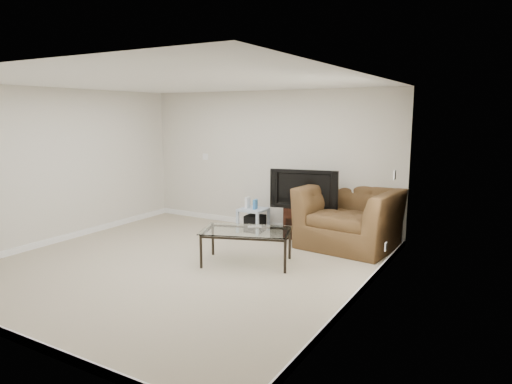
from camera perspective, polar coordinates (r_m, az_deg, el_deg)
The scene contains 18 objects.
floor at distance 6.54m, azimuth -9.21°, elevation -8.97°, with size 5.00×5.00×0.00m, color tan.
ceiling at distance 6.21m, azimuth -9.85°, elevation 13.43°, with size 5.00×5.00×0.00m, color white.
wall_back at distance 8.32m, azimuth 1.51°, elevation 3.98°, with size 5.00×0.02×2.50m, color silver.
wall_left at distance 8.07m, azimuth -23.36°, elevation 3.01°, with size 0.02×5.00×2.50m, color silver.
wall_right at distance 5.06m, azimuth 12.90°, elevation -0.01°, with size 0.02×5.00×2.50m, color silver.
plate_back at distance 9.06m, azimuth -6.35°, elevation 4.40°, with size 0.12×0.02×0.12m, color white.
plate_right_switch at distance 6.59m, azimuth 16.95°, elevation 2.04°, with size 0.02×0.09×0.13m, color white.
plate_right_outlet at distance 6.50m, azimuth 15.92°, elevation -6.59°, with size 0.02×0.08×0.12m, color white.
tv_stand at distance 7.80m, azimuth 6.13°, elevation -3.81°, with size 0.64×0.44×0.53m, color black, non-canonical shape.
dvd_player at distance 7.73m, azimuth 6.08°, elevation -2.59°, with size 0.37×0.26×0.05m, color black.
television at distance 7.66m, azimuth 6.16°, elevation 0.46°, with size 1.06×0.21×0.66m, color black.
side_table at distance 8.13m, azimuth -0.35°, elevation -3.55°, with size 0.45×0.45×0.43m, color #CEE5FA, non-canonical shape.
subwoofer at distance 8.15m, azimuth -0.13°, elevation -3.98°, with size 0.31×0.31×0.31m, color black.
game_console at distance 8.10m, azimuth -1.08°, elevation -1.33°, with size 0.04×0.14×0.20m, color white.
game_case at distance 8.03m, azimuth -0.09°, elevation -1.54°, with size 0.04×0.13×0.17m, color #337FCC.
recliner at distance 7.33m, azimuth 11.69°, elevation -1.87°, with size 1.46×0.95×1.27m, color brown.
coffee_table at distance 6.45m, azimuth -1.17°, elevation -6.86°, with size 1.24×0.70×0.48m, color black, non-canonical shape.
remote at distance 6.51m, azimuth -0.17°, elevation -4.37°, with size 0.19×0.05×0.02m, color #B2B2B7.
Camera 1 is at (3.96, -4.77, 2.09)m, focal length 32.00 mm.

